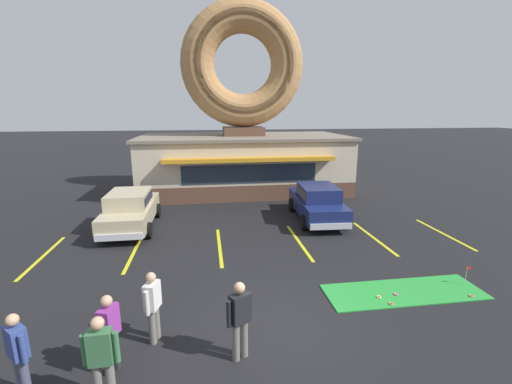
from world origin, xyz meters
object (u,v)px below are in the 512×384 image
Objects in this scene: putting_flag_pin at (468,271)px; trash_bin at (347,188)px; pedestrian_hooded_kid at (240,317)px; car_navy at (317,201)px; pedestrian_leather_jacket_man at (153,304)px; pedestrian_clipboard_woman at (101,357)px; pedestrian_beanie_man at (18,351)px; pedestrian_blue_sweater_man at (110,331)px; car_champagne at (130,208)px; golf_ball at (395,294)px.

trash_bin is at bearing 85.73° from putting_flag_pin.
car_navy is at bearing 62.58° from pedestrian_hooded_kid.
car_navy reaches higher than pedestrian_leather_jacket_man.
putting_flag_pin is at bearing -70.43° from car_navy.
pedestrian_hooded_kid is 2.48m from pedestrian_clipboard_woman.
trash_bin is at bearing 48.16° from pedestrian_beanie_man.
pedestrian_beanie_man is at bearing -166.85° from pedestrian_blue_sweater_man.
car_champagne is 8.75m from pedestrian_beanie_man.
pedestrian_leather_jacket_man is at bearing 155.52° from pedestrian_hooded_kid.
putting_flag_pin is 0.35× the size of pedestrian_beanie_man.
pedestrian_beanie_man is (-0.09, -8.75, -0.01)m from car_champagne.
pedestrian_clipboard_woman reaches higher than putting_flag_pin.
golf_ball is 0.03× the size of pedestrian_blue_sweater_man.
pedestrian_clipboard_woman is at bearing -16.19° from pedestrian_beanie_man.
pedestrian_clipboard_woman is 1.70× the size of trash_bin.
pedestrian_blue_sweater_man is 15.70m from trash_bin.
pedestrian_clipboard_woman reaches higher than pedestrian_leather_jacket_man.
pedestrian_beanie_man is (-8.18, -2.09, 0.81)m from golf_ball.
car_champagne reaches higher than pedestrian_leather_jacket_man.
golf_ball is 0.01× the size of car_navy.
pedestrian_hooded_kid is 1.00× the size of pedestrian_clipboard_woman.
pedestrian_blue_sweater_man reaches higher than trash_bin.
trash_bin is (11.15, 3.80, -0.37)m from car_champagne.
pedestrian_clipboard_woman is at bearing -163.16° from putting_flag_pin.
pedestrian_blue_sweater_man is 1.64× the size of trash_bin.
pedestrian_leather_jacket_man reaches higher than golf_ball.
putting_flag_pin is 9.42m from pedestrian_clipboard_woman.
golf_ball is 10.91m from trash_bin.
car_champagne reaches higher than trash_bin.
pedestrian_leather_jacket_man is 14.64m from trash_bin.
car_champagne and car_navy have the same top height.
pedestrian_blue_sweater_man is 1.00× the size of pedestrian_leather_jacket_man.
pedestrian_hooded_kid is 1.94m from pedestrian_leather_jacket_man.
pedestrian_blue_sweater_man reaches higher than golf_ball.
car_navy is at bearing -128.71° from trash_bin.
pedestrian_leather_jacket_man is 0.97× the size of pedestrian_clipboard_woman.
pedestrian_beanie_man is at bearing -133.12° from car_navy.
pedestrian_blue_sweater_man is 2.42m from pedestrian_hooded_kid.
pedestrian_leather_jacket_man is at bearing -128.82° from trash_bin.
car_champagne is 9.28m from pedestrian_clipboard_woman.
pedestrian_leather_jacket_man is at bearing -128.88° from car_navy.
car_navy is 9.46m from pedestrian_hooded_kid.
pedestrian_leather_jacket_man is (-1.77, 0.80, -0.04)m from pedestrian_hooded_kid.
golf_ball is 6.24m from pedestrian_leather_jacket_man.
pedestrian_hooded_kid is 3.85m from pedestrian_beanie_man.
pedestrian_blue_sweater_man is at bearing -128.73° from pedestrian_leather_jacket_man.
pedestrian_hooded_kid is at bearing -163.62° from putting_flag_pin.
pedestrian_blue_sweater_man is at bearing -165.38° from golf_ball.
car_navy reaches higher than pedestrian_beanie_man.
pedestrian_leather_jacket_man is (-6.12, -7.59, 0.01)m from car_navy.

